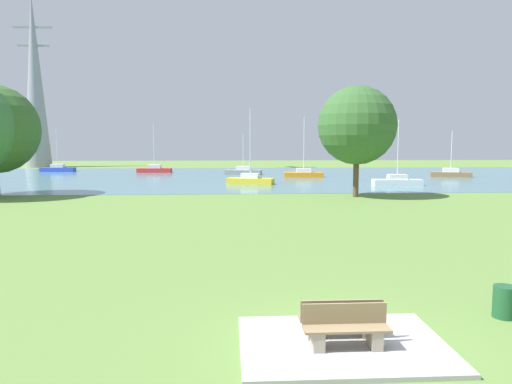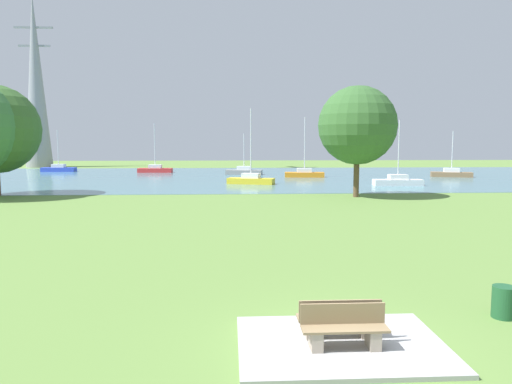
% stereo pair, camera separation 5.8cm
% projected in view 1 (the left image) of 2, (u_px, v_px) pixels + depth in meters
% --- Properties ---
extents(ground_plane, '(160.00, 160.00, 0.00)m').
position_uv_depth(ground_plane, '(265.00, 207.00, 32.12)').
color(ground_plane, olive).
extents(concrete_pad, '(4.40, 3.20, 0.10)m').
position_uv_depth(concrete_pad, '(342.00, 344.00, 10.27)').
color(concrete_pad, '#A7A7A7').
rests_on(concrete_pad, ground).
extents(bench_facing_water, '(1.80, 0.48, 0.89)m').
position_uv_depth(bench_facing_water, '(340.00, 321.00, 10.49)').
color(bench_facing_water, '#9F917D').
rests_on(bench_facing_water, concrete_pad).
extents(bench_facing_inland, '(1.80, 0.48, 0.89)m').
position_uv_depth(bench_facing_inland, '(346.00, 330.00, 9.96)').
color(bench_facing_inland, '#9F917D').
rests_on(bench_facing_inland, concrete_pad).
extents(litter_bin, '(0.56, 0.56, 0.80)m').
position_uv_depth(litter_bin, '(505.00, 302.00, 11.93)').
color(litter_bin, '#1E512D').
rests_on(litter_bin, ground).
extents(water_surface, '(140.00, 40.00, 0.02)m').
position_uv_depth(water_surface, '(248.00, 177.00, 59.92)').
color(water_surface, teal).
rests_on(water_surface, ground).
extents(sailboat_gray, '(5.01, 2.46, 5.43)m').
position_uv_depth(sailboat_gray, '(243.00, 171.00, 63.73)').
color(sailboat_gray, gray).
rests_on(sailboat_gray, water_surface).
extents(sailboat_white, '(4.87, 1.76, 6.49)m').
position_uv_depth(sailboat_white, '(397.00, 181.00, 47.78)').
color(sailboat_white, white).
rests_on(sailboat_white, water_surface).
extents(sailboat_yellow, '(5.03, 2.88, 7.74)m').
position_uv_depth(sailboat_yellow, '(250.00, 180.00, 49.47)').
color(sailboat_yellow, yellow).
rests_on(sailboat_yellow, water_surface).
extents(sailboat_blue, '(4.84, 1.62, 6.05)m').
position_uv_depth(sailboat_blue, '(58.00, 169.00, 69.76)').
color(sailboat_blue, blue).
rests_on(sailboat_blue, water_surface).
extents(sailboat_orange, '(4.93, 1.97, 7.34)m').
position_uv_depth(sailboat_orange, '(304.00, 173.00, 58.97)').
color(sailboat_orange, orange).
rests_on(sailboat_orange, water_surface).
extents(sailboat_red, '(4.87, 1.73, 6.91)m').
position_uv_depth(sailboat_red, '(154.00, 169.00, 67.96)').
color(sailboat_red, red).
rests_on(sailboat_red, water_surface).
extents(sailboat_brown, '(5.03, 2.87, 5.66)m').
position_uv_depth(sailboat_brown, '(451.00, 173.00, 59.33)').
color(sailboat_brown, brown).
rests_on(sailboat_brown, water_surface).
extents(tree_east_far, '(6.15, 6.15, 8.72)m').
position_uv_depth(tree_east_far, '(357.00, 125.00, 37.45)').
color(tree_east_far, brown).
rests_on(tree_east_far, ground).
extents(electricity_pylon, '(6.40, 4.40, 29.27)m').
position_uv_depth(electricity_pylon, '(35.00, 81.00, 80.98)').
color(electricity_pylon, gray).
rests_on(electricity_pylon, ground).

